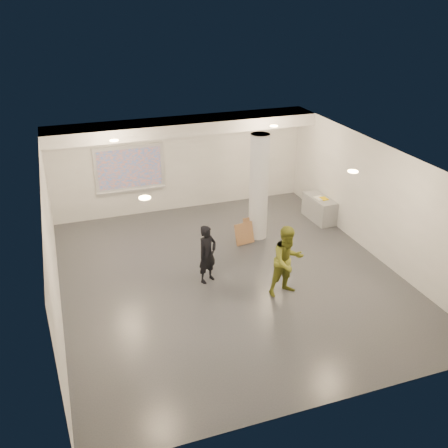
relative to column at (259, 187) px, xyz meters
name	(u,v)px	position (x,y,z in m)	size (l,w,h in m)	color
floor	(229,276)	(-1.50, -1.80, -1.50)	(8.00, 9.00, 0.01)	#3A3C41
ceiling	(230,160)	(-1.50, -1.80, 1.50)	(8.00, 9.00, 0.01)	silver
wall_back	(181,163)	(-1.50, 2.70, 0.00)	(8.00, 0.01, 3.00)	silver
wall_front	(326,336)	(-1.50, -6.30, 0.00)	(8.00, 0.01, 3.00)	silver
wall_left	(51,248)	(-5.50, -1.80, 0.00)	(0.01, 9.00, 3.00)	silver
wall_right	(375,200)	(2.50, -1.80, 0.00)	(0.01, 9.00, 3.00)	silver
soffit_band	(184,126)	(-1.50, 2.15, 1.32)	(8.00, 1.10, 0.36)	silver
downlight_nw	(114,140)	(-3.70, 0.70, 1.48)	(0.22, 0.22, 0.02)	#FFD283
downlight_ne	(274,126)	(0.70, 0.70, 1.48)	(0.22, 0.22, 0.02)	#FFD283
downlight_sw	(145,198)	(-3.70, -3.30, 1.48)	(0.22, 0.22, 0.02)	#FFD283
downlight_se	(353,171)	(0.70, -3.30, 1.48)	(0.22, 0.22, 0.02)	#FFD283
column	(259,187)	(0.00, 0.00, 0.00)	(0.52, 0.52, 3.00)	silver
projection_screen	(130,169)	(-3.10, 2.65, 0.03)	(2.10, 0.13, 1.42)	silver
credenza	(319,209)	(2.22, 0.43, -1.14)	(0.52, 1.24, 0.73)	gray
papers_stack	(320,198)	(2.18, 0.38, -0.76)	(0.26, 0.33, 0.02)	white
postit_pad	(324,199)	(2.27, 0.31, -0.76)	(0.19, 0.26, 0.03)	yellow
cardboard_back	(253,228)	(-0.15, -0.04, -1.19)	(0.58, 0.05, 0.63)	#976A41
cardboard_front	(244,234)	(-0.51, -0.27, -1.20)	(0.55, 0.05, 0.60)	#976A41
woman	(207,254)	(-2.06, -1.81, -0.77)	(0.53, 0.35, 1.46)	black
man	(287,261)	(-0.51, -2.93, -0.65)	(0.83, 0.64, 1.70)	olive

